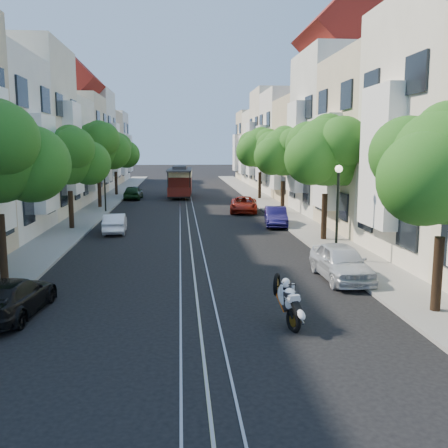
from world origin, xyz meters
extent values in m
plane|color=black|center=(0.00, 28.00, 0.00)|extent=(200.00, 200.00, 0.00)
cube|color=gray|center=(7.25, 28.00, 0.06)|extent=(2.50, 80.00, 0.12)
cube|color=gray|center=(-7.25, 28.00, 0.06)|extent=(2.50, 80.00, 0.12)
cube|color=gray|center=(-0.55, 28.00, 0.01)|extent=(0.06, 80.00, 0.02)
cube|color=gray|center=(0.00, 28.00, 0.01)|extent=(0.06, 80.00, 0.02)
cube|color=gray|center=(0.55, 28.00, 0.01)|extent=(0.06, 80.00, 0.02)
cube|color=tan|center=(0.00, 28.00, 0.00)|extent=(0.08, 80.00, 0.01)
cube|color=white|center=(8.20, 4.00, 4.62)|extent=(0.90, 3.04, 6.05)
cube|color=beige|center=(12.00, 12.00, 5.00)|extent=(7.00, 8.00, 10.00)
cube|color=white|center=(8.20, 12.00, 4.20)|extent=(0.90, 3.04, 5.50)
cube|color=silver|center=(12.00, 20.00, 6.00)|extent=(7.00, 8.00, 12.00)
cube|color=white|center=(8.20, 20.00, 5.04)|extent=(0.90, 3.04, 6.60)
cube|color=#C6B28C|center=(12.00, 28.00, 4.50)|extent=(7.00, 8.00, 9.00)
cube|color=white|center=(8.20, 28.00, 3.78)|extent=(0.90, 3.04, 4.95)
cube|color=white|center=(12.00, 36.00, 5.25)|extent=(7.00, 8.00, 10.50)
cube|color=white|center=(8.20, 36.00, 4.41)|extent=(0.90, 3.04, 5.78)
cube|color=beige|center=(12.00, 44.00, 5.75)|extent=(7.00, 8.00, 11.50)
cube|color=white|center=(8.20, 44.00, 4.83)|extent=(0.90, 3.04, 6.32)
cube|color=silver|center=(12.00, 52.00, 4.75)|extent=(7.00, 8.00, 9.50)
cube|color=white|center=(8.20, 52.00, 3.99)|extent=(0.90, 3.04, 5.23)
cube|color=beige|center=(12.00, 60.00, 5.00)|extent=(7.00, 8.00, 10.00)
cube|color=white|center=(8.20, 60.00, 4.20)|extent=(0.90, 3.04, 5.50)
cube|color=white|center=(-8.20, 12.00, 4.12)|extent=(0.90, 3.04, 5.39)
cube|color=beige|center=(-12.00, 20.00, 5.88)|extent=(7.00, 8.00, 11.76)
cube|color=white|center=(-8.20, 20.00, 4.94)|extent=(0.90, 3.04, 6.47)
cube|color=silver|center=(-12.00, 28.00, 4.41)|extent=(7.00, 8.00, 8.82)
cube|color=white|center=(-8.20, 28.00, 3.70)|extent=(0.90, 3.04, 4.85)
cube|color=beige|center=(-12.00, 36.00, 5.14)|extent=(7.00, 8.00, 10.29)
cube|color=white|center=(-8.20, 36.00, 4.32)|extent=(0.90, 3.04, 5.66)
cube|color=silver|center=(-12.00, 44.00, 5.63)|extent=(7.00, 8.00, 11.27)
cube|color=white|center=(-8.20, 44.00, 4.73)|extent=(0.90, 3.04, 6.20)
cube|color=#C6B28C|center=(-12.00, 52.00, 4.66)|extent=(7.00, 8.00, 9.31)
cube|color=white|center=(-8.20, 52.00, 3.91)|extent=(0.90, 3.04, 5.12)
cube|color=white|center=(-12.00, 60.00, 4.90)|extent=(7.00, 8.00, 9.80)
cube|color=white|center=(-8.20, 60.00, 4.12)|extent=(0.90, 3.04, 5.39)
cylinder|color=black|center=(7.20, -3.00, 1.26)|extent=(0.30, 0.30, 2.27)
sphere|color=#265515|center=(7.20, -3.00, 4.47)|extent=(3.38, 3.38, 3.38)
sphere|color=#265515|center=(6.25, -3.70, 4.17)|extent=(2.64, 2.64, 2.64)
sphere|color=#265515|center=(7.30, -2.90, 5.38)|extent=(2.03, 2.03, 2.03)
cylinder|color=black|center=(7.20, 9.00, 1.34)|extent=(0.30, 0.30, 2.45)
sphere|color=#265515|center=(7.20, 9.00, 4.81)|extent=(3.64, 3.64, 3.64)
sphere|color=#265515|center=(8.30, 9.50, 4.41)|extent=(2.91, 2.91, 2.91)
sphere|color=#265515|center=(6.25, 8.30, 4.51)|extent=(2.84, 2.84, 2.84)
sphere|color=#265515|center=(7.30, 9.10, 5.71)|extent=(2.18, 2.18, 2.18)
cylinder|color=black|center=(7.20, 20.00, 1.31)|extent=(0.30, 0.30, 2.38)
sphere|color=#265515|center=(7.20, 20.00, 4.68)|extent=(3.54, 3.54, 3.54)
sphere|color=#265515|center=(8.30, 20.50, 4.28)|extent=(2.83, 2.83, 2.83)
sphere|color=#265515|center=(6.25, 19.30, 4.38)|extent=(2.76, 2.76, 2.76)
sphere|color=#265515|center=(7.30, 20.10, 5.58)|extent=(2.12, 2.12, 2.12)
cylinder|color=black|center=(7.20, 31.00, 1.38)|extent=(0.30, 0.30, 2.52)
sphere|color=#265515|center=(7.20, 31.00, 4.94)|extent=(3.74, 3.74, 3.74)
sphere|color=#265515|center=(8.30, 31.50, 4.54)|extent=(3.00, 3.00, 3.00)
sphere|color=#265515|center=(6.25, 30.30, 4.64)|extent=(2.92, 2.92, 2.92)
sphere|color=#265515|center=(7.30, 31.10, 5.84)|extent=(2.25, 2.25, 2.25)
cylinder|color=black|center=(-7.20, 2.00, 1.34)|extent=(0.30, 0.30, 2.45)
sphere|color=#265515|center=(-6.10, 2.50, 4.41)|extent=(2.91, 2.91, 2.91)
cylinder|color=black|center=(-7.20, 14.00, 1.26)|extent=(0.30, 0.30, 2.27)
sphere|color=#265515|center=(-7.20, 14.00, 4.47)|extent=(3.38, 3.38, 3.38)
sphere|color=#265515|center=(-6.10, 14.50, 4.07)|extent=(2.70, 2.70, 2.70)
sphere|color=#265515|center=(-8.15, 13.30, 4.17)|extent=(2.64, 2.64, 2.64)
sphere|color=#265515|center=(-7.10, 14.10, 5.38)|extent=(2.03, 2.03, 2.03)
cylinder|color=black|center=(-7.20, 25.00, 1.43)|extent=(0.30, 0.30, 2.62)
sphere|color=#265515|center=(-7.20, 25.00, 5.14)|extent=(3.90, 3.90, 3.90)
sphere|color=#265515|center=(-6.10, 25.50, 4.74)|extent=(3.12, 3.12, 3.12)
sphere|color=#265515|center=(-8.15, 24.30, 4.84)|extent=(3.04, 3.04, 3.04)
sphere|color=#265515|center=(-7.10, 25.10, 6.04)|extent=(2.34, 2.34, 2.34)
cylinder|color=black|center=(-7.20, 36.00, 1.31)|extent=(0.30, 0.30, 2.38)
sphere|color=#265515|center=(-7.20, 36.00, 4.68)|extent=(3.54, 3.54, 3.54)
sphere|color=#265515|center=(-6.10, 36.50, 4.28)|extent=(2.83, 2.83, 2.83)
sphere|color=#265515|center=(-8.15, 35.30, 4.38)|extent=(2.76, 2.76, 2.76)
sphere|color=#265515|center=(-7.10, 36.10, 5.58)|extent=(2.12, 2.12, 2.12)
cylinder|color=black|center=(6.30, 4.00, 2.12)|extent=(0.12, 0.12, 4.00)
sphere|color=#FFF2CC|center=(6.30, 4.00, 4.12)|extent=(0.32, 0.32, 0.32)
cylinder|color=black|center=(-6.30, 22.00, 2.12)|extent=(0.12, 0.12, 4.00)
sphere|color=#FFF2CC|center=(-6.30, 22.00, 4.12)|extent=(0.32, 0.32, 0.32)
torus|color=black|center=(2.57, -4.00, 0.28)|extent=(0.32, 0.72, 0.71)
torus|color=black|center=(2.29, -2.98, 1.05)|extent=(0.35, 0.69, 0.69)
ellipsoid|color=silver|center=(2.45, -3.56, 0.82)|extent=(0.65, 1.03, 0.88)
ellipsoid|color=silver|center=(2.51, -3.80, 0.97)|extent=(0.48, 0.60, 0.50)
cube|color=black|center=(2.61, -4.15, 0.74)|extent=(0.32, 0.51, 0.38)
cube|color=silver|center=(2.52, -3.83, 0.93)|extent=(0.44, 0.57, 0.19)
sphere|color=black|center=(2.44, -3.53, 1.00)|extent=(0.25, 0.25, 0.25)
cube|color=black|center=(-0.50, 33.76, 0.43)|extent=(2.47, 7.64, 0.28)
cube|color=#4E120D|center=(-0.50, 33.76, 1.56)|extent=(2.45, 4.81, 2.27)
cube|color=beige|center=(-0.50, 33.76, 2.41)|extent=(2.50, 4.86, 0.57)
cube|color=#2D2D30|center=(-0.50, 33.76, 2.79)|extent=(2.65, 7.64, 0.17)
cube|color=#2D2D30|center=(-0.50, 33.76, 3.02)|extent=(1.49, 4.30, 0.33)
imported|color=silver|center=(5.60, 1.17, 0.69)|extent=(1.70, 4.07, 1.38)
imported|color=#0E0B3A|center=(5.60, 14.34, 0.62)|extent=(1.77, 3.92, 1.25)
imported|color=maroon|center=(4.40, 21.23, 0.62)|extent=(2.62, 4.67, 1.23)
imported|color=black|center=(-5.60, -2.07, 0.59)|extent=(2.02, 4.17, 1.17)
imported|color=white|center=(-4.40, 12.69, 0.58)|extent=(1.43, 3.59, 1.16)
imported|color=black|center=(-5.09, 31.99, 0.68)|extent=(1.72, 4.04, 1.36)
camera|label=1|loc=(-0.51, -17.02, 5.05)|focal=40.00mm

